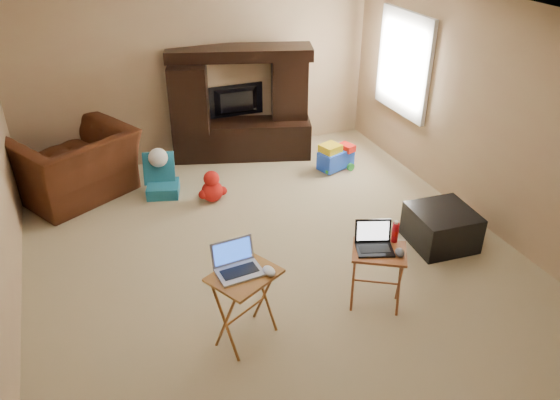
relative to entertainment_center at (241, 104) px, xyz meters
name	(u,v)px	position (x,y,z in m)	size (l,w,h in m)	color
floor	(273,256)	(-0.49, -2.48, -0.79)	(5.50, 5.50, 0.00)	tan
ceiling	(271,14)	(-0.49, -2.48, 1.71)	(5.50, 5.50, 0.00)	silver
wall_back	(199,70)	(-0.49, 0.27, 0.46)	(5.00, 5.00, 0.00)	tan
wall_front	(452,345)	(-0.49, -5.23, 0.46)	(5.00, 5.00, 0.00)	tan
wall_right	(483,114)	(2.01, -2.48, 0.46)	(5.50, 5.50, 0.00)	tan
window_pane	(405,63)	(1.99, -0.93, 0.61)	(1.20, 1.20, 0.00)	white
window_frame	(404,64)	(1.97, -0.93, 0.61)	(0.06, 1.14, 1.34)	white
entertainment_center	(241,104)	(0.00, 0.00, 0.00)	(1.94, 0.48, 1.59)	black
television	(237,102)	(0.00, 0.19, -0.03)	(0.81, 0.11, 0.46)	black
recliner	(75,165)	(-2.30, -0.34, -0.36)	(1.33, 1.16, 0.86)	#431C0E
child_rocker	(162,176)	(-1.31, -0.71, -0.53)	(0.39, 0.45, 0.52)	#165E7C
plush_toy	(212,186)	(-0.77, -1.10, -0.59)	(0.37, 0.31, 0.42)	red
push_toy	(336,156)	(1.07, -0.87, -0.60)	(0.51, 0.36, 0.38)	blue
ottoman	(441,227)	(1.30, -2.94, -0.59)	(0.64, 0.64, 0.41)	black
tray_table_left	(246,307)	(-1.15, -3.52, -0.44)	(0.54, 0.43, 0.70)	#A96E29
tray_table_right	(376,278)	(0.11, -3.56, -0.48)	(0.48, 0.38, 0.62)	#9A4E25
laptop_left	(239,261)	(-1.18, -3.49, 0.02)	(0.37, 0.30, 0.24)	#B3B2B7
laptop_right	(376,239)	(0.07, -3.54, -0.05)	(0.33, 0.27, 0.24)	black
mouse_left	(269,271)	(-0.96, -3.59, -0.07)	(0.09, 0.14, 0.06)	white
mouse_right	(400,252)	(0.24, -3.68, -0.15)	(0.08, 0.13, 0.05)	#3C3C41
water_bottle	(395,233)	(0.31, -3.48, -0.08)	(0.06, 0.06, 0.19)	#B40B13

